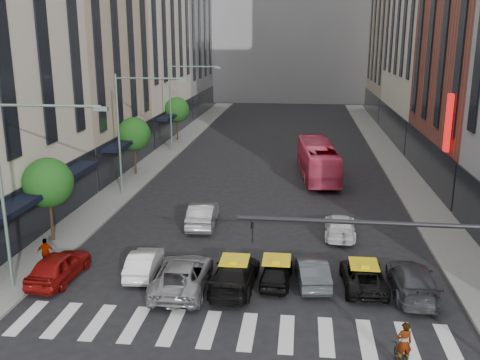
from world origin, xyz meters
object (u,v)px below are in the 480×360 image
(streetlamp_near, at_px, (19,171))
(streetlamp_mid, at_px, (130,119))
(car_white_front, at_px, (144,263))
(taxi_left, at_px, (235,274))
(pedestrian_far, at_px, (46,253))
(taxi_center, at_px, (276,272))
(streetlamp_far, at_px, (179,96))
(bus, at_px, (318,160))
(motorcycle, at_px, (402,358))
(car_red, at_px, (59,266))

(streetlamp_near, distance_m, streetlamp_mid, 16.00)
(car_white_front, distance_m, taxi_left, 4.87)
(car_white_front, height_order, pedestrian_far, pedestrian_far)
(car_white_front, height_order, taxi_center, car_white_front)
(streetlamp_far, xyz_separation_m, taxi_center, (11.58, -29.89, -5.29))
(streetlamp_near, height_order, bus, streetlamp_near)
(motorcycle, xyz_separation_m, pedestrian_far, (-16.86, 6.74, 0.50))
(streetlamp_near, distance_m, motorcycle, 17.93)
(streetlamp_near, bearing_deg, streetlamp_mid, 90.00)
(car_red, distance_m, bus, 25.55)
(streetlamp_far, xyz_separation_m, car_white_front, (4.84, -29.63, -5.27))
(taxi_center, height_order, motorcycle, taxi_center)
(car_white_front, relative_size, pedestrian_far, 2.44)
(taxi_center, relative_size, bus, 0.33)
(streetlamp_far, height_order, pedestrian_far, streetlamp_far)
(streetlamp_mid, height_order, bus, streetlamp_mid)
(streetlamp_near, distance_m, car_white_front, 7.54)
(streetlamp_mid, xyz_separation_m, car_red, (0.84, -14.78, -5.16))
(streetlamp_near, height_order, taxi_left, streetlamp_near)
(bus, xyz_separation_m, pedestrian_far, (-14.38, -20.75, -0.60))
(bus, distance_m, pedestrian_far, 25.26)
(car_red, distance_m, motorcycle, 16.64)
(motorcycle, bearing_deg, streetlamp_near, -25.82)
(car_white_front, distance_m, motorcycle, 13.48)
(car_white_front, height_order, motorcycle, car_white_front)
(streetlamp_near, height_order, taxi_center, streetlamp_near)
(car_red, relative_size, motorcycle, 2.63)
(taxi_center, bearing_deg, car_white_front, 0.72)
(streetlamp_mid, relative_size, streetlamp_far, 1.00)
(streetlamp_far, height_order, car_red, streetlamp_far)
(car_red, xyz_separation_m, taxi_left, (8.77, 0.16, -0.03))
(streetlamp_mid, bearing_deg, car_red, -86.73)
(streetlamp_near, height_order, car_red, streetlamp_near)
(taxi_left, xyz_separation_m, pedestrian_far, (-9.97, 0.96, 0.22))
(bus, distance_m, motorcycle, 27.62)
(streetlamp_near, relative_size, bus, 0.82)
(streetlamp_far, relative_size, car_white_front, 2.35)
(streetlamp_mid, bearing_deg, taxi_left, -56.66)
(streetlamp_far, bearing_deg, streetlamp_mid, -90.00)
(car_red, xyz_separation_m, taxi_center, (10.74, 0.88, -0.13))
(streetlamp_mid, xyz_separation_m, bus, (14.02, 7.10, -4.37))
(car_red, bearing_deg, streetlamp_mid, -83.95)
(streetlamp_far, relative_size, taxi_left, 1.84)
(streetlamp_mid, xyz_separation_m, taxi_center, (11.58, -13.89, -5.29))
(streetlamp_far, height_order, taxi_left, streetlamp_far)
(streetlamp_near, bearing_deg, motorcycle, -14.91)
(pedestrian_far, bearing_deg, taxi_left, 159.73)
(streetlamp_near, height_order, streetlamp_far, same)
(car_red, bearing_deg, car_white_front, -161.20)
(streetlamp_mid, relative_size, taxi_center, 2.51)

